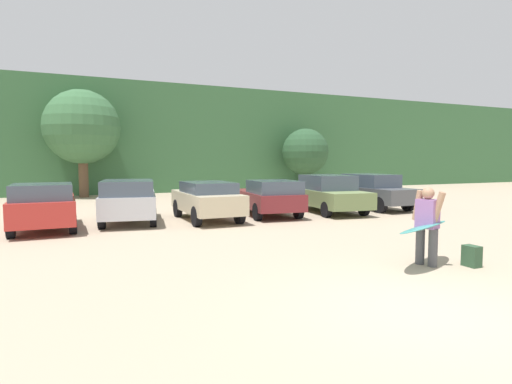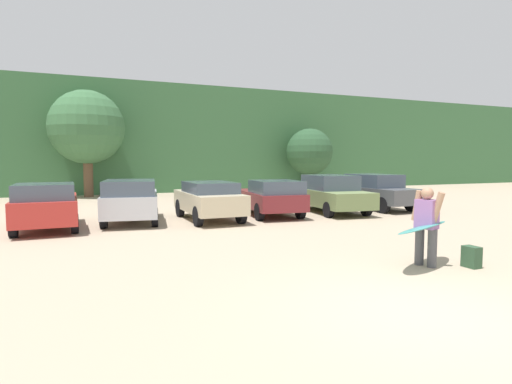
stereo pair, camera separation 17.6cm
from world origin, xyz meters
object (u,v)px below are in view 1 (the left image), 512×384
parked_car_olive_green (327,193)px  person_adult (427,221)px  parked_car_silver (129,200)px  surfboard_teal (424,227)px  parked_car_red (44,206)px  parked_car_dark_gray (372,190)px  parked_car_champagne (207,199)px  backpack_dropped (472,256)px  parked_car_maroon (268,197)px

parked_car_olive_green → person_adult: 9.24m
parked_car_silver → surfboard_teal: 10.19m
parked_car_red → parked_car_silver: (2.71, 0.55, 0.04)m
parked_car_red → person_adult: 11.41m
parked_car_red → person_adult: bearing=-138.1°
parked_car_olive_green → surfboard_teal: bearing=165.0°
parked_car_olive_green → parked_car_dark_gray: bearing=-77.9°
parked_car_dark_gray → surfboard_teal: size_ratio=2.03×
parked_car_silver → parked_car_olive_green: size_ratio=0.88×
parked_car_dark_gray → parked_car_champagne: bearing=92.7°
parked_car_champagne → backpack_dropped: (3.12, -8.86, -0.57)m
parked_car_olive_green → parked_car_champagne: bearing=98.9°
parked_car_maroon → backpack_dropped: (0.47, -9.04, -0.55)m
parked_car_champagne → parked_car_olive_green: parked_car_olive_green is taller
parked_car_dark_gray → backpack_dropped: (-5.06, -9.40, -0.63)m
backpack_dropped → parked_car_maroon: bearing=93.0°
surfboard_teal → person_adult: bearing=172.7°
person_adult → parked_car_champagne: bearing=-90.1°
parked_car_champagne → surfboard_teal: bearing=-165.9°
parked_car_olive_green → surfboard_teal: 9.33m
parked_car_maroon → backpack_dropped: bearing=-170.8°
person_adult → backpack_dropped: size_ratio=3.75×
parked_car_silver → backpack_dropped: parked_car_silver is taller
surfboard_teal → parked_car_red: bearing=-71.9°
parked_car_silver → person_adult: person_adult is taller
parked_car_dark_gray → surfboard_teal: 10.79m
parked_car_champagne → backpack_dropped: 9.41m
parked_car_champagne → backpack_dropped: parked_car_champagne is taller
person_adult → parked_car_olive_green: bearing=-126.0°
parked_car_red → parked_car_dark_gray: parked_car_dark_gray is taller
parked_car_maroon → backpack_dropped: size_ratio=9.64×
backpack_dropped → parked_car_olive_green: bearing=75.1°
parked_car_red → parked_car_champagne: (5.48, 0.07, 0.00)m
parked_car_silver → parked_car_dark_gray: parked_car_dark_gray is taller
parked_car_maroon → surfboard_teal: bearing=-176.8°
parked_car_olive_green → surfboard_teal: size_ratio=2.23×
backpack_dropped → parked_car_champagne: bearing=109.4°
person_adult → surfboard_teal: size_ratio=0.78×
parked_car_red → parked_car_olive_green: parked_car_olive_green is taller
parked_car_red → surfboard_teal: size_ratio=1.82×
parked_car_silver → parked_car_red: bearing=110.3°
surfboard_teal → parked_car_silver: bearing=-85.3°
parked_car_dark_gray → parked_car_maroon: bearing=92.7°
surfboard_teal → backpack_dropped: bearing=131.0°
parked_car_silver → parked_car_maroon: parked_car_silver is taller
parked_car_red → parked_car_maroon: parked_car_red is taller
parked_car_red → surfboard_teal: (7.66, -8.36, 0.05)m
parked_car_maroon → parked_car_olive_green: 2.90m
person_adult → backpack_dropped: bearing=133.8°
parked_car_silver → parked_car_champagne: parked_car_silver is taller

